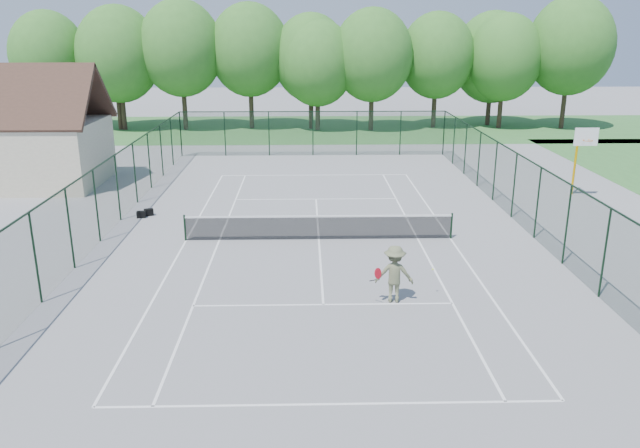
# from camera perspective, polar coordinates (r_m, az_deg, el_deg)

# --- Properties ---
(ground) EXTENTS (140.00, 140.00, 0.00)m
(ground) POSITION_cam_1_polar(r_m,az_deg,el_deg) (25.85, -0.11, -1.42)
(ground) COLOR gray
(ground) RESTS_ON ground
(grass_far) EXTENTS (80.00, 16.00, 0.01)m
(grass_far) POSITION_cam_1_polar(r_m,az_deg,el_deg) (55.09, -0.82, 8.72)
(grass_far) COLOR #3C7937
(grass_far) RESTS_ON ground
(court_lines) EXTENTS (11.05, 23.85, 0.01)m
(court_lines) POSITION_cam_1_polar(r_m,az_deg,el_deg) (25.85, -0.11, -1.41)
(court_lines) COLOR white
(court_lines) RESTS_ON ground
(tennis_net) EXTENTS (11.08, 0.08, 1.10)m
(tennis_net) POSITION_cam_1_polar(r_m,az_deg,el_deg) (25.67, -0.11, -0.20)
(tennis_net) COLOR black
(tennis_net) RESTS_ON ground
(fence_enclosure) EXTENTS (18.05, 36.05, 3.02)m
(fence_enclosure) POSITION_cam_1_polar(r_m,az_deg,el_deg) (25.39, -0.11, 1.91)
(fence_enclosure) COLOR #183220
(fence_enclosure) RESTS_ON ground
(utility_building) EXTENTS (8.60, 6.27, 6.63)m
(utility_building) POSITION_cam_1_polar(r_m,az_deg,el_deg) (38.12, -25.55, 7.86)
(utility_building) COLOR beige
(utility_building) RESTS_ON ground
(tree_line_far) EXTENTS (39.40, 6.40, 9.70)m
(tree_line_far) POSITION_cam_1_polar(r_m,az_deg,el_deg) (54.51, -0.84, 14.96)
(tree_line_far) COLOR #422E23
(tree_line_far) RESTS_ON ground
(basketball_goal) EXTENTS (1.20, 1.43, 3.65)m
(basketball_goal) POSITION_cam_1_polar(r_m,az_deg,el_deg) (34.52, 22.78, 6.44)
(basketball_goal) COLOR #D49600
(basketball_goal) RESTS_ON ground
(sports_bag_a) EXTENTS (0.47, 0.38, 0.33)m
(sports_bag_a) POSITION_cam_1_polar(r_m,az_deg,el_deg) (30.17, -15.38, 1.05)
(sports_bag_a) COLOR black
(sports_bag_a) RESTS_ON ground
(sports_bag_b) EXTENTS (0.41, 0.27, 0.31)m
(sports_bag_b) POSITION_cam_1_polar(r_m,az_deg,el_deg) (29.94, -16.03, 0.84)
(sports_bag_b) COLOR black
(sports_bag_b) RESTS_ON ground
(tennis_player) EXTENTS (2.21, 0.93, 1.87)m
(tennis_player) POSITION_cam_1_polar(r_m,az_deg,el_deg) (19.92, 6.82, -4.55)
(tennis_player) COLOR #656A49
(tennis_player) RESTS_ON ground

